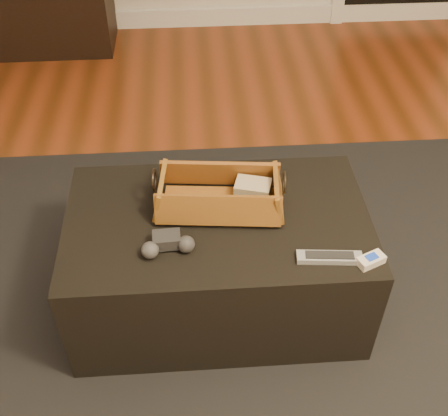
{
  "coord_description": "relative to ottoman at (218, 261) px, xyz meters",
  "views": [
    {
      "loc": [
        -0.19,
        -1.0,
        1.69
      ],
      "look_at": [
        -0.1,
        0.31,
        0.49
      ],
      "focal_mm": 45.0,
      "sensor_mm": 36.0,
      "label": 1
    }
  ],
  "objects": [
    {
      "name": "game_controller",
      "position": [
        -0.16,
        -0.14,
        0.24
      ],
      "size": [
        0.17,
        0.1,
        0.05
      ],
      "color": "#242426",
      "rests_on": "ottoman"
    },
    {
      "name": "cream_gadget",
      "position": [
        0.45,
        -0.23,
        0.22
      ],
      "size": [
        0.09,
        0.07,
        0.03
      ],
      "color": "beige",
      "rests_on": "ottoman"
    },
    {
      "name": "cloth_bundle",
      "position": [
        0.12,
        0.08,
        0.26
      ],
      "size": [
        0.13,
        0.11,
        0.06
      ],
      "primitive_type": "cube",
      "rotation": [
        0.0,
        0.0,
        -0.27
      ],
      "color": "tan",
      "rests_on": "wicker_basket"
    },
    {
      "name": "baseboard",
      "position": [
        0.12,
        2.4,
        -0.16
      ],
      "size": [
        5.0,
        0.04,
        0.12
      ],
      "primitive_type": "cube",
      "color": "white",
      "rests_on": "floor"
    },
    {
      "name": "silver_remote",
      "position": [
        0.33,
        -0.21,
        0.22
      ],
      "size": [
        0.2,
        0.06,
        0.02
      ],
      "color": "#9B9DA3",
      "rests_on": "ottoman"
    },
    {
      "name": "ottoman",
      "position": [
        0.0,
        0.0,
        0.0
      ],
      "size": [
        1.0,
        0.6,
        0.42
      ],
      "primitive_type": "cube",
      "color": "black",
      "rests_on": "area_rug"
    },
    {
      "name": "area_rug",
      "position": [
        -0.0,
        -0.05,
        -0.22
      ],
      "size": [
        2.6,
        2.0,
        0.01
      ],
      "primitive_type": "cube",
      "color": "black",
      "rests_on": "floor"
    },
    {
      "name": "tv_remote",
      "position": [
        -0.01,
        0.04,
        0.24
      ],
      "size": [
        0.22,
        0.05,
        0.02
      ],
      "primitive_type": "cube",
      "rotation": [
        0.0,
        0.0,
        0.01
      ],
      "color": "black",
      "rests_on": "wicker_basket"
    },
    {
      "name": "wicker_basket",
      "position": [
        0.01,
        0.05,
        0.26
      ],
      "size": [
        0.44,
        0.26,
        0.15
      ],
      "color": "#A76825",
      "rests_on": "ottoman"
    },
    {
      "name": "floor",
      "position": [
        0.12,
        -0.33,
        -0.23
      ],
      "size": [
        5.0,
        5.5,
        0.01
      ],
      "primitive_type": "cube",
      "color": "brown",
      "rests_on": "ground"
    }
  ]
}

